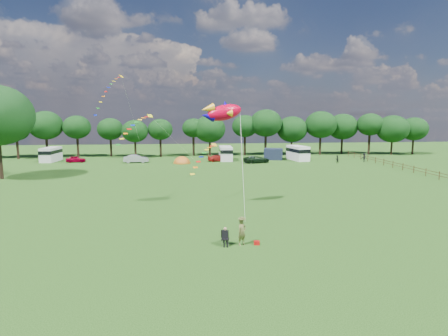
{
  "coord_description": "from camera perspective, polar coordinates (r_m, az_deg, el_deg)",
  "views": [
    {
      "loc": [
        -3.69,
        -27.8,
        9.17
      ],
      "look_at": [
        0.0,
        8.0,
        4.0
      ],
      "focal_mm": 30.0,
      "sensor_mm": 36.0,
      "label": 1
    }
  ],
  "objects": [
    {
      "name": "streamer_kite_c",
      "position": [
        39.59,
        -2.77,
        2.24
      ],
      "size": [
        3.13,
        4.85,
        2.78
      ],
      "rotation": [
        0.0,
        0.0,
        0.48
      ],
      "color": "gold",
      "rests_on": "ground"
    },
    {
      "name": "walker_a",
      "position": [
        74.07,
        16.83,
        1.3
      ],
      "size": [
        0.83,
        0.66,
        1.5
      ],
      "primitive_type": "imported",
      "rotation": [
        0.0,
        0.0,
        3.46
      ],
      "color": "black",
      "rests_on": "ground"
    },
    {
      "name": "kite_flyer",
      "position": [
        26.74,
        2.74,
        -9.73
      ],
      "size": [
        0.83,
        0.75,
        1.91
      ],
      "primitive_type": "imported",
      "rotation": [
        0.0,
        0.0,
        0.55
      ],
      "color": "brown",
      "rests_on": "ground"
    },
    {
      "name": "car_c",
      "position": [
        73.47,
        -0.83,
        1.49
      ],
      "size": [
        4.32,
        2.18,
        1.25
      ],
      "primitive_type": "imported",
      "rotation": [
        0.0,
        0.0,
        1.68
      ],
      "color": "#A61C17",
      "rests_on": "ground"
    },
    {
      "name": "streamer_kite_b",
      "position": [
        50.3,
        -13.09,
        6.49
      ],
      "size": [
        4.36,
        4.7,
        3.82
      ],
      "rotation": [
        0.0,
        0.0,
        0.59
      ],
      "color": "yellow",
      "rests_on": "ground"
    },
    {
      "name": "campervan_a",
      "position": [
        80.94,
        -24.88,
        1.96
      ],
      "size": [
        2.81,
        5.78,
        2.75
      ],
      "rotation": [
        0.0,
        0.0,
        1.5
      ],
      "color": "silver",
      "rests_on": "ground"
    },
    {
      "name": "fish_kite",
      "position": [
        35.9,
        -0.44,
        8.46
      ],
      "size": [
        4.3,
        2.17,
        2.25
      ],
      "rotation": [
        0.0,
        -0.21,
        0.22
      ],
      "color": "red",
      "rests_on": "ground"
    },
    {
      "name": "kite_bag",
      "position": [
        27.12,
        5.01,
        -11.3
      ],
      "size": [
        0.43,
        0.31,
        0.28
      ],
      "primitive_type": "cube",
      "rotation": [
        0.0,
        0.0,
        -0.11
      ],
      "color": "#B00E0C",
      "rests_on": "ground"
    },
    {
      "name": "camp_chair",
      "position": [
        26.71,
        0.17,
        -10.09
      ],
      "size": [
        0.64,
        0.65,
        1.34
      ],
      "rotation": [
        0.0,
        0.0,
        -0.23
      ],
      "color": "#99999E",
      "rests_on": "ground"
    },
    {
      "name": "tent_orange",
      "position": [
        71.26,
        -6.43,
        0.75
      ],
      "size": [
        3.32,
        3.63,
        2.6
      ],
      "color": "#B95F19",
      "rests_on": "ground"
    },
    {
      "name": "streamer_kite_a",
      "position": [
        54.73,
        -16.89,
        11.56
      ],
      "size": [
        3.26,
        5.59,
        5.75
      ],
      "rotation": [
        0.0,
        0.0,
        1.02
      ],
      "color": "yellow",
      "rests_on": "ground"
    },
    {
      "name": "ground_plane",
      "position": [
        29.51,
        1.62,
        -9.93
      ],
      "size": [
        180.0,
        180.0,
        0.0
      ],
      "primitive_type": "plane",
      "color": "black",
      "rests_on": "ground"
    },
    {
      "name": "campervan_c",
      "position": [
        75.26,
        0.25,
        2.32
      ],
      "size": [
        2.57,
        5.75,
        2.79
      ],
      "rotation": [
        0.0,
        0.0,
        1.55
      ],
      "color": "silver",
      "rests_on": "ground"
    },
    {
      "name": "car_a",
      "position": [
        77.51,
        -21.64,
        1.25
      ],
      "size": [
        3.81,
        1.93,
        1.21
      ],
      "primitive_type": "imported",
      "rotation": [
        0.0,
        0.0,
        1.71
      ],
      "color": "maroon",
      "rests_on": "ground"
    },
    {
      "name": "car_b",
      "position": [
        73.4,
        -13.26,
        1.38
      ],
      "size": [
        4.42,
        1.85,
        1.53
      ],
      "primitive_type": "imported",
      "rotation": [
        0.0,
        0.0,
        1.62
      ],
      "color": "#9EA2A7",
      "rests_on": "ground"
    },
    {
      "name": "car_d",
      "position": [
        71.5,
        5.01,
        1.33
      ],
      "size": [
        5.52,
        3.57,
        1.39
      ],
      "primitive_type": "imported",
      "rotation": [
        0.0,
        0.0,
        1.84
      ],
      "color": "black",
      "rests_on": "ground"
    },
    {
      "name": "tree_line",
      "position": [
        83.33,
        0.32,
        6.23
      ],
      "size": [
        102.98,
        10.98,
        10.27
      ],
      "color": "black",
      "rests_on": "ground"
    },
    {
      "name": "awning_navy",
      "position": [
        77.25,
        7.53,
        2.13
      ],
      "size": [
        4.36,
        3.91,
        2.27
      ],
      "primitive_type": "cube",
      "rotation": [
        0.0,
        0.0,
        -0.31
      ],
      "color": "#1B2339",
      "rests_on": "ground"
    },
    {
      "name": "campervan_d",
      "position": [
        76.88,
        11.19,
        2.33
      ],
      "size": [
        3.49,
        6.24,
        2.89
      ],
      "rotation": [
        0.0,
        0.0,
        1.74
      ],
      "color": "white",
      "rests_on": "ground"
    },
    {
      "name": "walker_b",
      "position": [
        77.66,
        20.57,
        1.51
      ],
      "size": [
        1.11,
        0.52,
        1.72
      ],
      "primitive_type": "imported",
      "rotation": [
        0.0,
        0.0,
        3.14
      ],
      "color": "black",
      "rests_on": "ground"
    },
    {
      "name": "fence",
      "position": [
        72.3,
        23.75,
        0.75
      ],
      "size": [
        0.12,
        33.12,
        1.2
      ],
      "color": "#472D19",
      "rests_on": "ground"
    },
    {
      "name": "tent_greyblue",
      "position": [
        72.38,
        4.25,
        0.89
      ],
      "size": [
        2.98,
        3.26,
        2.22
      ],
      "color": "slate",
      "rests_on": "ground"
    }
  ]
}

